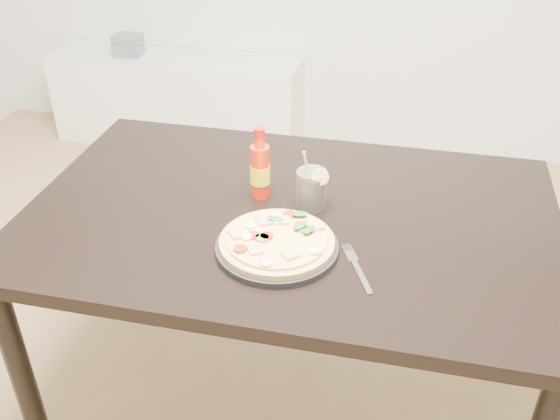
% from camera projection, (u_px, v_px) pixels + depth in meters
% --- Properties ---
extents(dining_table, '(1.40, 0.90, 0.75)m').
position_uv_depth(dining_table, '(290.00, 237.00, 1.70)').
color(dining_table, black).
rests_on(dining_table, ground).
extents(plate, '(0.30, 0.30, 0.02)m').
position_uv_depth(plate, '(277.00, 247.00, 1.50)').
color(plate, black).
rests_on(plate, dining_table).
extents(pizza, '(0.28, 0.28, 0.03)m').
position_uv_depth(pizza, '(277.00, 240.00, 1.49)').
color(pizza, tan).
rests_on(pizza, plate).
extents(hot_sauce_bottle, '(0.05, 0.05, 0.20)m').
position_uv_depth(hot_sauce_bottle, '(260.00, 170.00, 1.68)').
color(hot_sauce_bottle, red).
rests_on(hot_sauce_bottle, dining_table).
extents(cola_cup, '(0.09, 0.08, 0.17)m').
position_uv_depth(cola_cup, '(311.00, 190.00, 1.65)').
color(cola_cup, black).
rests_on(cola_cup, dining_table).
extents(fork, '(0.09, 0.18, 0.00)m').
position_uv_depth(fork, '(357.00, 267.00, 1.45)').
color(fork, silver).
rests_on(fork, dining_table).
extents(media_console, '(1.40, 0.34, 0.50)m').
position_uv_depth(media_console, '(177.00, 100.00, 3.57)').
color(media_console, white).
rests_on(media_console, ground).
extents(cd_stack, '(0.14, 0.12, 0.11)m').
position_uv_depth(cd_stack, '(128.00, 45.00, 3.43)').
color(cd_stack, slate).
rests_on(cd_stack, media_console).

